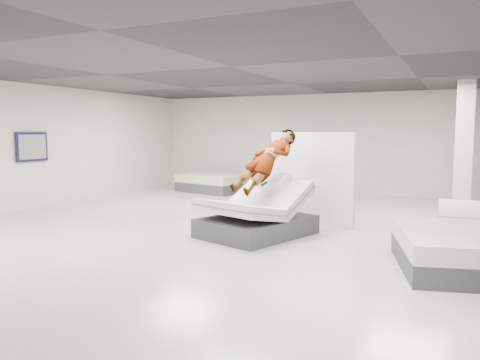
{
  "coord_description": "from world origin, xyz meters",
  "views": [
    {
      "loc": [
        3.99,
        -7.97,
        2.0
      ],
      "look_at": [
        -0.12,
        0.63,
        1.0
      ],
      "focal_mm": 35.0,
      "sensor_mm": 36.0,
      "label": 1
    }
  ],
  "objects_px": {
    "person": "(267,170)",
    "column": "(464,148)",
    "wall_poster": "(32,147)",
    "flat_bed_left_far": "(214,183)",
    "remote": "(264,184)",
    "flat_bed_right_near": "(457,251)",
    "hero_bed": "(256,216)",
    "divider_panel": "(311,178)"
  },
  "relations": [
    {
      "from": "hero_bed",
      "to": "divider_panel",
      "type": "bearing_deg",
      "value": 71.37
    },
    {
      "from": "remote",
      "to": "column",
      "type": "xyz_separation_m",
      "value": [
        3.34,
        4.47,
        0.58
      ]
    },
    {
      "from": "flat_bed_left_far",
      "to": "person",
      "type": "bearing_deg",
      "value": -52.14
    },
    {
      "from": "divider_panel",
      "to": "hero_bed",
      "type": "bearing_deg",
      "value": -89.56
    },
    {
      "from": "person",
      "to": "column",
      "type": "bearing_deg",
      "value": 68.07
    },
    {
      "from": "remote",
      "to": "wall_poster",
      "type": "bearing_deg",
      "value": -165.82
    },
    {
      "from": "hero_bed",
      "to": "remote",
      "type": "distance_m",
      "value": 0.68
    },
    {
      "from": "divider_panel",
      "to": "flat_bed_left_far",
      "type": "xyz_separation_m",
      "value": [
        -4.46,
        3.78,
        -0.7
      ]
    },
    {
      "from": "flat_bed_right_near",
      "to": "wall_poster",
      "type": "bearing_deg",
      "value": 173.24
    },
    {
      "from": "person",
      "to": "flat_bed_left_far",
      "type": "relative_size",
      "value": 0.75
    },
    {
      "from": "divider_panel",
      "to": "flat_bed_right_near",
      "type": "height_order",
      "value": "divider_panel"
    },
    {
      "from": "remote",
      "to": "flat_bed_left_far",
      "type": "height_order",
      "value": "remote"
    },
    {
      "from": "flat_bed_left_far",
      "to": "hero_bed",
      "type": "bearing_deg",
      "value": -54.35
    },
    {
      "from": "remote",
      "to": "flat_bed_right_near",
      "type": "height_order",
      "value": "remote"
    },
    {
      "from": "hero_bed",
      "to": "wall_poster",
      "type": "xyz_separation_m",
      "value": [
        -6.4,
        0.36,
        1.22
      ]
    },
    {
      "from": "flat_bed_left_far",
      "to": "divider_panel",
      "type": "bearing_deg",
      "value": -40.28
    },
    {
      "from": "remote",
      "to": "divider_panel",
      "type": "bearing_deg",
      "value": 96.66
    },
    {
      "from": "divider_panel",
      "to": "flat_bed_left_far",
      "type": "relative_size",
      "value": 0.91
    },
    {
      "from": "wall_poster",
      "to": "flat_bed_left_far",
      "type": "bearing_deg",
      "value": 63.74
    },
    {
      "from": "remote",
      "to": "wall_poster",
      "type": "distance_m",
      "value": 6.64
    },
    {
      "from": "remote",
      "to": "column",
      "type": "height_order",
      "value": "column"
    },
    {
      "from": "column",
      "to": "wall_poster",
      "type": "bearing_deg",
      "value": -158.07
    },
    {
      "from": "person",
      "to": "column",
      "type": "distance_m",
      "value": 5.34
    },
    {
      "from": "wall_poster",
      "to": "hero_bed",
      "type": "bearing_deg",
      "value": -3.26
    },
    {
      "from": "person",
      "to": "wall_poster",
      "type": "distance_m",
      "value": 6.51
    },
    {
      "from": "flat_bed_left_far",
      "to": "remote",
      "type": "bearing_deg",
      "value": -53.53
    },
    {
      "from": "remote",
      "to": "flat_bed_right_near",
      "type": "distance_m",
      "value": 3.46
    },
    {
      "from": "hero_bed",
      "to": "flat_bed_left_far",
      "type": "relative_size",
      "value": 1.0
    },
    {
      "from": "hero_bed",
      "to": "wall_poster",
      "type": "relative_size",
      "value": 2.52
    },
    {
      "from": "hero_bed",
      "to": "column",
      "type": "height_order",
      "value": "column"
    },
    {
      "from": "hero_bed",
      "to": "column",
      "type": "bearing_deg",
      "value": 51.0
    },
    {
      "from": "remote",
      "to": "flat_bed_left_far",
      "type": "bearing_deg",
      "value": 144.72
    },
    {
      "from": "flat_bed_right_near",
      "to": "wall_poster",
      "type": "xyz_separation_m",
      "value": [
        -9.91,
        1.17,
        1.32
      ]
    },
    {
      "from": "person",
      "to": "divider_panel",
      "type": "bearing_deg",
      "value": 89.55
    },
    {
      "from": "hero_bed",
      "to": "divider_panel",
      "type": "distance_m",
      "value": 1.85
    },
    {
      "from": "column",
      "to": "wall_poster",
      "type": "relative_size",
      "value": 3.37
    },
    {
      "from": "flat_bed_right_near",
      "to": "flat_bed_left_far",
      "type": "xyz_separation_m",
      "value": [
        -7.4,
        6.24,
        0.01
      ]
    },
    {
      "from": "remote",
      "to": "flat_bed_left_far",
      "type": "xyz_separation_m",
      "value": [
        -4.09,
        5.54,
        -0.73
      ]
    },
    {
      "from": "person",
      "to": "remote",
      "type": "height_order",
      "value": "person"
    },
    {
      "from": "hero_bed",
      "to": "divider_panel",
      "type": "relative_size",
      "value": 1.1
    },
    {
      "from": "person",
      "to": "wall_poster",
      "type": "bearing_deg",
      "value": -162.35
    },
    {
      "from": "column",
      "to": "flat_bed_left_far",
      "type": "bearing_deg",
      "value": 171.81
    }
  ]
}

